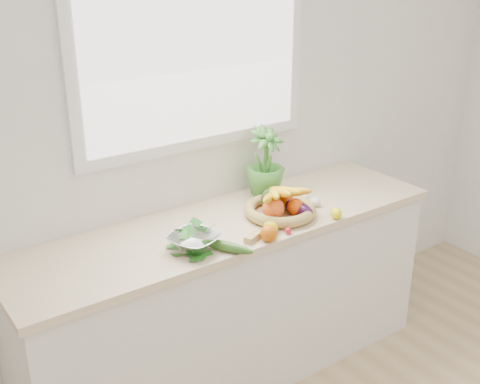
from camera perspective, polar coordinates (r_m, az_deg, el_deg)
back_wall at (r=3.04m, az=-4.29°, el=6.90°), size 4.50×0.02×2.70m
counter_cabinet at (r=3.19m, az=-0.96°, el=-10.45°), size 2.20×0.58×0.86m
countertop at (r=2.97m, az=-1.01°, el=-3.13°), size 2.24×0.62×0.04m
window_frame at (r=2.95m, az=-4.36°, el=14.35°), size 1.30×0.03×1.10m
window_pane at (r=2.93m, az=-4.15°, el=14.31°), size 1.18×0.01×0.98m
orange_loose at (r=2.75m, az=2.71°, el=-3.94°), size 0.10×0.10×0.08m
lemon_a at (r=2.83m, az=2.94°, el=-3.36°), size 0.09×0.09×0.06m
lemon_b at (r=3.01m, az=9.10°, el=-2.00°), size 0.08×0.09×0.06m
lemon_c at (r=2.79m, az=2.86°, el=-3.80°), size 0.08×0.09×0.06m
apple at (r=2.98m, az=3.41°, el=-1.86°), size 0.10×0.10×0.08m
ginger at (r=2.77m, az=1.21°, el=-4.32°), size 0.10×0.07×0.03m
garlic_a at (r=3.19m, az=6.02°, el=-0.55°), size 0.07×0.07×0.05m
garlic_b at (r=3.09m, az=4.59°, el=-1.32°), size 0.06×0.06×0.04m
garlic_c at (r=3.14m, az=7.15°, el=-0.95°), size 0.07×0.07×0.05m
eggplant at (r=3.01m, az=5.60°, el=-1.60°), size 0.08×0.20×0.08m
cucumber at (r=2.67m, az=-1.25°, el=-5.20°), size 0.17×0.25×0.05m
radish at (r=2.83m, az=4.58°, el=-3.69°), size 0.04×0.04×0.03m
potted_herb at (r=3.19m, az=2.42°, el=2.91°), size 0.25×0.25×0.37m
fruit_basket at (r=3.00m, az=3.76°, el=-1.34°), size 0.44×0.44×0.19m
colander_with_spinach at (r=2.67m, az=-4.40°, el=-4.32°), size 0.28×0.28×0.12m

